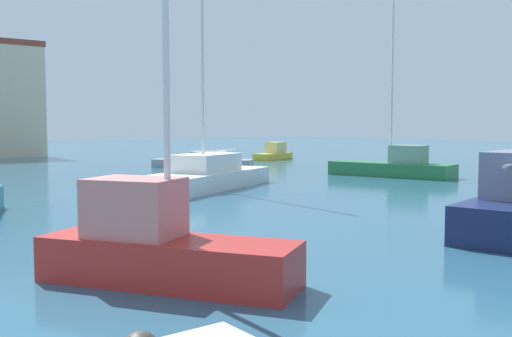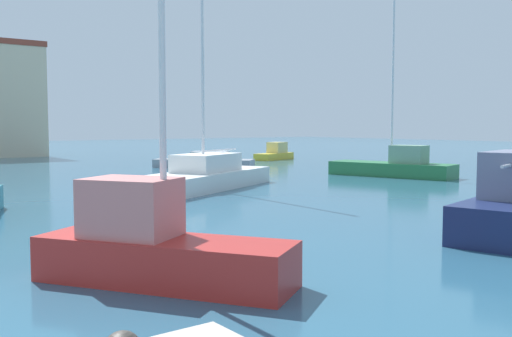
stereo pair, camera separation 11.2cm
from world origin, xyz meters
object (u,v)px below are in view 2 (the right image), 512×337
at_px(sailboat_grey_behind_lamppost, 205,161).
at_px(sailboat_red_inner_mooring, 155,244).
at_px(motorboat_yellow_outer_mooring, 275,153).
at_px(sailboat_white_far_right, 204,175).
at_px(sailboat_green_near_pier, 394,166).

bearing_deg(sailboat_grey_behind_lamppost, sailboat_red_inner_mooring, -123.83).
xyz_separation_m(sailboat_red_inner_mooring, motorboat_yellow_outer_mooring, (25.11, 27.62, -0.21)).
distance_m(sailboat_grey_behind_lamppost, sailboat_white_far_right, 13.09).
xyz_separation_m(sailboat_grey_behind_lamppost, motorboat_yellow_outer_mooring, (9.29, 4.01, 0.09)).
bearing_deg(sailboat_red_inner_mooring, sailboat_grey_behind_lamppost, 56.17).
bearing_deg(sailboat_white_far_right, sailboat_grey_behind_lamppost, 57.75).
bearing_deg(motorboat_yellow_outer_mooring, sailboat_red_inner_mooring, -132.27).
distance_m(sailboat_red_inner_mooring, sailboat_green_near_pier, 23.39).
height_order(sailboat_green_near_pier, sailboat_white_far_right, sailboat_white_far_right).
height_order(sailboat_red_inner_mooring, sailboat_grey_behind_lamppost, sailboat_red_inner_mooring).
bearing_deg(sailboat_grey_behind_lamppost, motorboat_yellow_outer_mooring, 23.36).
height_order(sailboat_red_inner_mooring, motorboat_yellow_outer_mooring, sailboat_red_inner_mooring).
relative_size(sailboat_green_near_pier, motorboat_yellow_outer_mooring, 2.27).
height_order(sailboat_red_inner_mooring, sailboat_white_far_right, sailboat_white_far_right).
xyz_separation_m(sailboat_grey_behind_lamppost, sailboat_green_near_pier, (4.59, -12.19, 0.17)).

